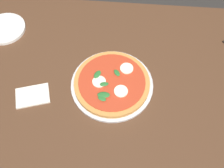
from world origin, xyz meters
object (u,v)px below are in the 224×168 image
(dining_table, at_px, (98,90))
(serving_tray, at_px, (112,85))
(plate_white, at_px, (5,29))
(pizza, at_px, (112,82))
(napkin, at_px, (33,96))

(dining_table, relative_size, serving_tray, 4.42)
(dining_table, xyz_separation_m, serving_tray, (-0.07, 0.03, 0.11))
(plate_white, bearing_deg, dining_table, 153.29)
(serving_tray, distance_m, pizza, 0.02)
(serving_tray, height_order, napkin, serving_tray)
(pizza, relative_size, plate_white, 1.59)
(pizza, height_order, napkin, pizza)
(plate_white, bearing_deg, napkin, 122.63)
(dining_table, xyz_separation_m, plate_white, (0.46, -0.23, 0.11))
(plate_white, bearing_deg, serving_tray, 153.68)
(dining_table, relative_size, napkin, 11.26)
(serving_tray, bearing_deg, dining_table, -23.64)
(dining_table, height_order, napkin, napkin)
(dining_table, bearing_deg, plate_white, -26.71)
(pizza, bearing_deg, dining_table, -24.33)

